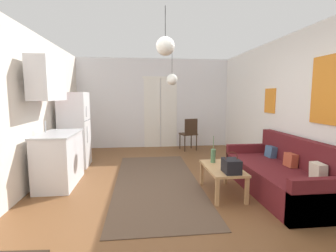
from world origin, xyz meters
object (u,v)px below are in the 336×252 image
object	(u,v)px
accent_chair	(189,132)
pendant_lamp_far	(172,79)
couch	(282,175)
coffee_table	(222,171)
refrigerator	(75,130)
pendant_lamp_near	(165,46)
bamboo_vase	(213,156)
handbag	(231,166)

from	to	relation	value
accent_chair	pendant_lamp_far	xyz separation A→B (m)	(-0.66, -1.32, 1.37)
couch	pendant_lamp_far	xyz separation A→B (m)	(-1.53, 1.85, 1.61)
coffee_table	refrigerator	world-z (taller)	refrigerator
couch	coffee_table	world-z (taller)	couch
refrigerator	accent_chair	bearing A→B (deg)	24.53
pendant_lamp_near	bamboo_vase	bearing A→B (deg)	41.67
coffee_table	pendant_lamp_near	bearing A→B (deg)	-151.72
coffee_table	pendant_lamp_near	xyz separation A→B (m)	(-0.95, -0.51, 1.77)
refrigerator	pendant_lamp_far	size ratio (longest dim) A/B	1.89
refrigerator	accent_chair	size ratio (longest dim) A/B	1.78
coffee_table	handbag	bearing A→B (deg)	-84.92
refrigerator	pendant_lamp_far	bearing A→B (deg)	-1.47
handbag	pendant_lamp_near	xyz separation A→B (m)	(-0.97, -0.21, 1.60)
coffee_table	handbag	size ratio (longest dim) A/B	3.02
pendant_lamp_near	pendant_lamp_far	distance (m)	2.35
couch	coffee_table	distance (m)	0.97
coffee_table	bamboo_vase	world-z (taller)	bamboo_vase
bamboo_vase	accent_chair	distance (m)	2.86
refrigerator	couch	bearing A→B (deg)	-27.58
refrigerator	pendant_lamp_far	distance (m)	2.37
refrigerator	pendant_lamp_near	distance (m)	3.22
couch	accent_chair	world-z (taller)	accent_chair
pendant_lamp_far	bamboo_vase	bearing A→B (deg)	-72.16
accent_chair	pendant_lamp_far	size ratio (longest dim) A/B	1.06
handbag	pendant_lamp_far	bearing A→B (deg)	105.68
refrigerator	handbag	bearing A→B (deg)	-38.57
pendant_lamp_near	accent_chair	bearing A→B (deg)	73.91
couch	pendant_lamp_near	xyz separation A→B (m)	(-1.91, -0.46, 1.87)
coffee_table	handbag	xyz separation A→B (m)	(0.03, -0.30, 0.16)
accent_chair	bamboo_vase	bearing A→B (deg)	72.42
couch	pendant_lamp_far	distance (m)	2.89
coffee_table	bamboo_vase	size ratio (longest dim) A/B	2.10
pendant_lamp_far	refrigerator	bearing A→B (deg)	178.53
bamboo_vase	pendant_lamp_near	size ratio (longest dim) A/B	0.75
bamboo_vase	refrigerator	xyz separation A→B (m)	(-2.60, 1.58, 0.26)
coffee_table	couch	bearing A→B (deg)	-2.83
refrigerator	pendant_lamp_far	xyz separation A→B (m)	(2.11, -0.05, 1.08)
bamboo_vase	refrigerator	size ratio (longest dim) A/B	0.28
coffee_table	accent_chair	bearing A→B (deg)	88.15
coffee_table	pendant_lamp_far	distance (m)	2.42
refrigerator	pendant_lamp_far	world-z (taller)	pendant_lamp_far
handbag	refrigerator	world-z (taller)	refrigerator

